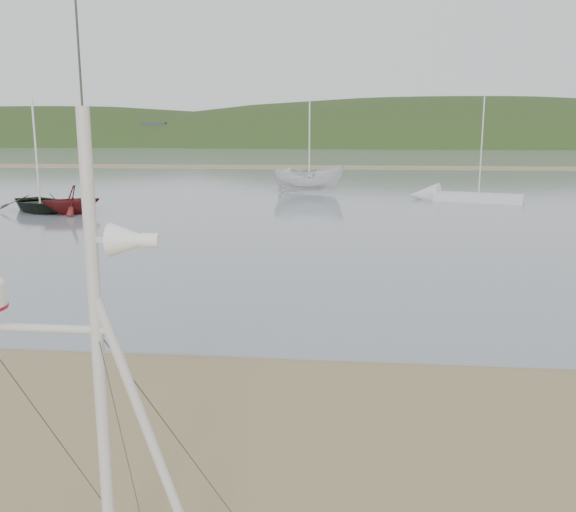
# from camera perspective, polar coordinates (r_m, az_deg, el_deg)

# --- Properties ---
(ground) EXTENTS (560.00, 560.00, 0.00)m
(ground) POSITION_cam_1_polar(r_m,az_deg,el_deg) (8.24, -17.69, -18.65)
(ground) COLOR olive
(ground) RESTS_ON ground
(water) EXTENTS (560.00, 256.00, 0.04)m
(water) POSITION_cam_1_polar(r_m,az_deg,el_deg) (138.60, 4.57, 9.60)
(water) COLOR gray
(water) RESTS_ON ground
(sandbar) EXTENTS (560.00, 7.00, 0.07)m
(sandbar) POSITION_cam_1_polar(r_m,az_deg,el_deg) (76.67, 3.52, 8.32)
(sandbar) COLOR olive
(sandbar) RESTS_ON water
(hill_ridge) EXTENTS (620.00, 180.00, 80.00)m
(hill_ridge) POSITION_cam_1_polar(r_m,az_deg,el_deg) (243.16, 9.43, 5.55)
(hill_ridge) COLOR #203315
(hill_ridge) RESTS_ON ground
(far_cottages) EXTENTS (294.40, 6.30, 8.00)m
(far_cottages) POSITION_cam_1_polar(r_m,az_deg,el_deg) (202.50, 5.86, 11.23)
(far_cottages) COLOR beige
(far_cottages) RESTS_ON ground
(mast_rig) EXTENTS (2.29, 2.45, 5.17)m
(mast_rig) POSITION_cam_1_polar(r_m,az_deg,el_deg) (5.78, -17.54, -18.14)
(mast_rig) COLOR silver
(mast_rig) RESTS_ON ground
(boat_dark) EXTENTS (2.91, 2.98, 4.52)m
(boat_dark) POSITION_cam_1_polar(r_m,az_deg,el_deg) (34.59, -22.41, 7.58)
(boat_dark) COLOR black
(boat_dark) RESTS_ON water
(boat_red) EXTENTS (2.58, 2.83, 2.80)m
(boat_red) POSITION_cam_1_polar(r_m,az_deg,el_deg) (32.94, -19.72, 6.12)
(boat_red) COLOR #5B1414
(boat_red) RESTS_ON water
(boat_white) EXTENTS (2.04, 2.00, 4.94)m
(boat_white) POSITION_cam_1_polar(r_m,az_deg,el_deg) (42.60, 2.00, 9.23)
(boat_white) COLOR silver
(boat_white) RESTS_ON water
(sailboat_white_near) EXTENTS (6.95, 3.87, 6.76)m
(sailboat_white_near) POSITION_cam_1_polar(r_m,az_deg,el_deg) (38.97, 14.81, 5.42)
(sailboat_white_near) COLOR silver
(sailboat_white_near) RESTS_ON ground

